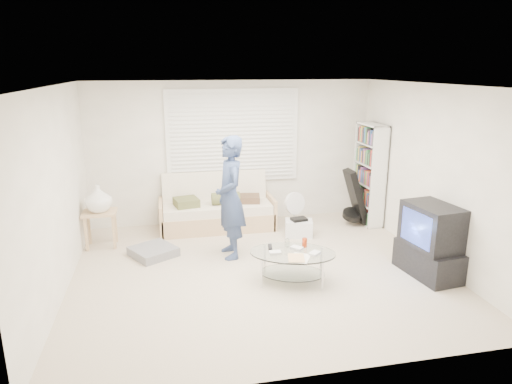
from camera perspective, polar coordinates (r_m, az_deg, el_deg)
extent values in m
plane|color=beige|center=(6.38, 0.44, -9.85)|extent=(5.00, 5.00, 0.00)
cube|color=beige|center=(8.11, -2.91, 4.95)|extent=(5.00, 0.02, 2.50)
cube|color=beige|center=(3.89, 7.54, -6.98)|extent=(5.00, 0.02, 2.50)
cube|color=beige|center=(5.96, -23.72, -0.21)|extent=(0.02, 4.50, 2.50)
cube|color=beige|center=(6.91, 21.18, 2.06)|extent=(0.02, 4.50, 2.50)
cube|color=white|center=(5.77, 0.49, 13.21)|extent=(5.00, 4.50, 0.02)
cube|color=white|center=(8.04, -2.90, 7.01)|extent=(2.32, 0.06, 1.62)
cube|color=black|center=(8.02, -2.89, 7.00)|extent=(2.20, 0.01, 1.50)
cube|color=silver|center=(8.00, -2.86, 6.97)|extent=(2.16, 0.04, 1.50)
cube|color=silver|center=(8.02, -2.88, 6.99)|extent=(2.32, 0.08, 1.62)
cube|color=tan|center=(7.94, -4.86, -3.52)|extent=(1.90, 0.76, 0.30)
cube|color=beige|center=(7.85, -4.88, -1.99)|extent=(1.82, 0.70, 0.15)
cube|color=beige|center=(8.08, -5.20, 0.61)|extent=(1.82, 0.21, 0.58)
cube|color=tan|center=(7.86, -11.77, -3.13)|extent=(0.06, 0.76, 0.53)
cube|color=tan|center=(8.07, 1.83, -2.32)|extent=(0.06, 0.76, 0.53)
cube|color=#46522B|center=(7.74, -8.71, -1.27)|extent=(0.45, 0.45, 0.13)
cylinder|color=#46522B|center=(7.76, -3.81, -0.79)|extent=(0.47, 0.21, 0.21)
cube|color=#4F3B27|center=(7.90, -0.80, -0.83)|extent=(0.40, 0.40, 0.11)
cube|color=slate|center=(7.01, -12.71, -7.27)|extent=(0.79, 0.79, 0.13)
cube|color=tan|center=(7.41, -18.96, -2.45)|extent=(0.50, 0.40, 0.04)
cube|color=tan|center=(7.39, -20.46, -4.96)|extent=(0.04, 0.04, 0.54)
cube|color=tan|center=(7.34, -17.34, -4.83)|extent=(0.04, 0.04, 0.54)
cube|color=tan|center=(7.67, -20.14, -4.19)|extent=(0.04, 0.04, 0.54)
cube|color=tan|center=(7.62, -17.14, -4.05)|extent=(0.04, 0.04, 0.54)
imported|color=white|center=(7.35, -19.12, -0.73)|extent=(0.41, 0.41, 0.42)
cube|color=white|center=(8.28, 14.00, 2.16)|extent=(0.28, 0.75, 1.78)
cube|color=black|center=(8.18, 12.37, -0.57)|extent=(0.41, 0.36, 0.98)
cylinder|color=black|center=(8.26, 12.00, -2.80)|extent=(0.36, 0.37, 0.20)
cylinder|color=white|center=(8.03, 4.79, -4.33)|extent=(0.26, 0.26, 0.03)
cylinder|color=white|center=(7.98, 4.82, -3.21)|extent=(0.04, 0.04, 0.33)
cylinder|color=white|center=(7.90, 4.86, -1.34)|extent=(0.40, 0.24, 0.39)
cylinder|color=white|center=(7.90, 4.86, -1.34)|extent=(0.11, 0.09, 0.10)
cube|color=white|center=(7.62, 5.37, -4.52)|extent=(0.51, 0.42, 0.27)
cube|color=black|center=(7.57, 5.40, -3.41)|extent=(0.28, 0.22, 0.04)
cube|color=black|center=(6.62, 20.70, -8.03)|extent=(0.59, 0.96, 0.40)
cube|color=black|center=(6.45, 21.11, -4.00)|extent=(0.60, 0.81, 0.58)
cube|color=#5773F2|center=(6.30, 19.42, -4.29)|extent=(0.09, 0.58, 0.44)
ellipsoid|color=silver|center=(5.95, 4.60, -7.59)|extent=(1.27, 1.01, 0.02)
ellipsoid|color=silver|center=(6.06, 4.54, -10.04)|extent=(0.97, 0.77, 0.01)
cylinder|color=silver|center=(5.85, 0.69, -10.20)|extent=(0.03, 0.03, 0.38)
cylinder|color=silver|center=(5.84, 8.30, -10.45)|extent=(0.03, 0.03, 0.38)
cylinder|color=silver|center=(6.25, 1.08, -8.46)|extent=(0.03, 0.03, 0.38)
cylinder|color=silver|center=(6.24, 8.16, -8.68)|extent=(0.03, 0.03, 0.38)
cube|color=white|center=(5.87, 2.41, -7.59)|extent=(0.16, 0.11, 0.04)
cube|color=white|center=(6.03, 5.11, -7.00)|extent=(0.18, 0.18, 0.04)
cube|color=white|center=(5.89, 7.35, -7.62)|extent=(0.18, 0.18, 0.04)
cylinder|color=silver|center=(6.09, 3.90, -6.35)|extent=(0.06, 0.06, 0.11)
cylinder|color=#C93F18|center=(6.11, 6.09, -6.31)|extent=(0.07, 0.07, 0.12)
cube|color=black|center=(6.07, 1.77, -6.87)|extent=(0.08, 0.18, 0.02)
cube|color=white|center=(5.78, 5.56, -8.20)|extent=(0.34, 0.37, 0.01)
cube|color=#DDAB6F|center=(5.76, 5.05, -8.20)|extent=(0.26, 0.31, 0.01)
imported|color=navy|center=(6.58, -3.26, -0.71)|extent=(0.49, 0.69, 1.79)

